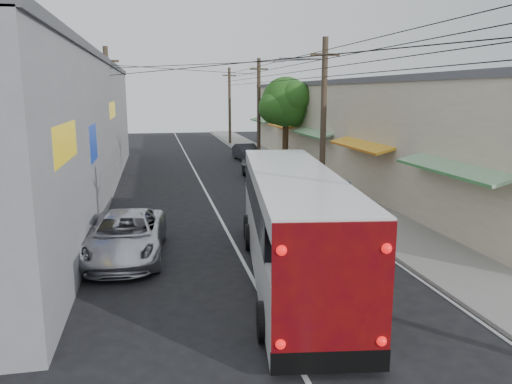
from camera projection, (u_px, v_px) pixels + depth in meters
ground at (288, 345)px, 11.02m from camera, size 120.00×120.00×0.00m
sidewalk at (305, 180)px, 31.49m from camera, size 3.00×80.00×0.12m
building_right at (361, 127)px, 33.68m from camera, size 7.09×40.00×6.25m
building_left at (41, 128)px, 25.92m from camera, size 7.20×36.00×7.25m
utility_poles at (251, 115)px, 30.34m from camera, size 11.80×45.28×8.00m
street_tree at (287, 104)px, 36.43m from camera, size 4.40×4.00×6.60m
coach_bus at (292, 223)px, 14.86m from camera, size 3.85×11.43×3.24m
jeepney at (125, 236)px, 16.72m from camera, size 2.87×5.60×1.51m
parked_suv at (306, 189)px, 24.20m from camera, size 2.61×5.97×1.71m
parked_car_mid at (259, 167)px, 32.11m from camera, size 1.93×4.63×1.57m
parked_car_far at (246, 152)px, 40.62m from camera, size 1.84×4.26×1.36m
pedestrian_near at (333, 190)px, 23.43m from camera, size 0.65×0.46×1.68m
pedestrian_far at (346, 199)px, 21.79m from camera, size 0.95×0.85×1.60m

